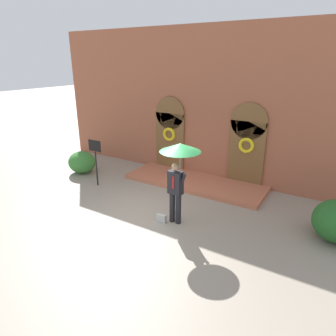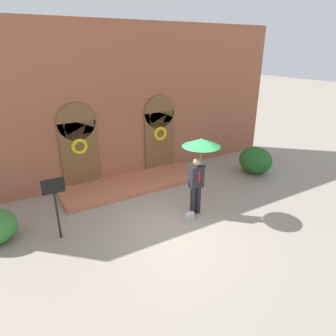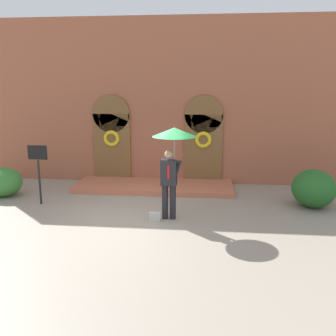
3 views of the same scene
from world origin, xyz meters
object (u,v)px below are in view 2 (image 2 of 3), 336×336
Objects in this scene: shrub_right at (255,160)px; sign_post at (55,199)px; handbag at (189,216)px; person_with_umbrella at (200,154)px.

sign_post is at bearing -175.68° from shrub_right.
shrub_right reaches higher than handbag.
shrub_right is (3.87, 1.41, -1.38)m from person_with_umbrella.
sign_post is at bearing 159.55° from handbag.
person_with_umbrella is at bearing -11.90° from sign_post.
person_with_umbrella is at bearing -159.94° from shrub_right.
person_with_umbrella is 1.74× the size of shrub_right.
handbag is (-0.44, -0.20, -1.80)m from person_with_umbrella.
handbag is 0.16× the size of sign_post.
handbag is at bearing -155.70° from person_with_umbrella.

